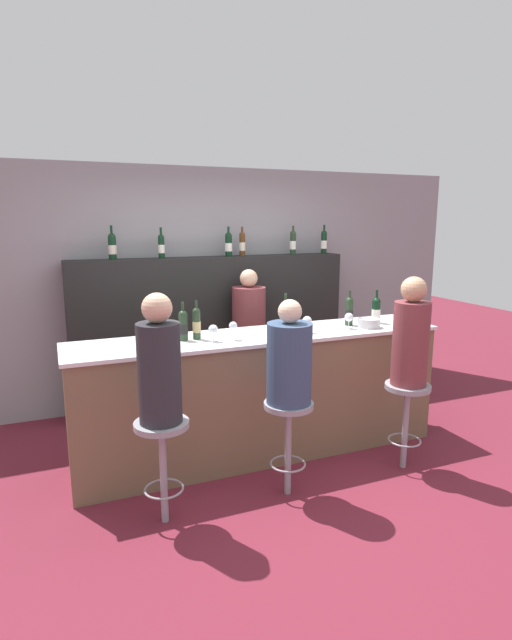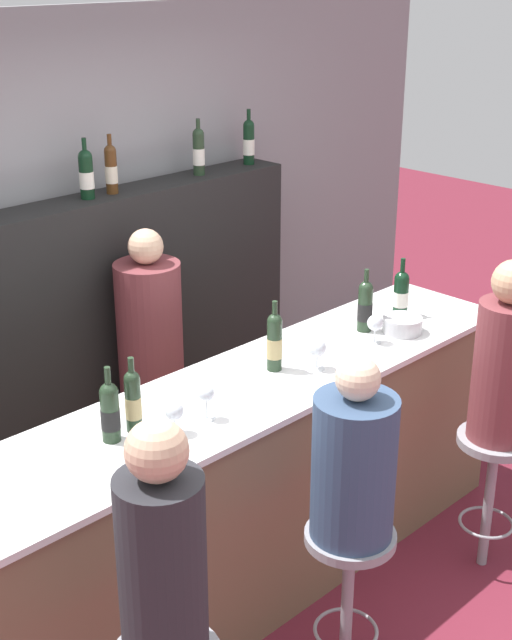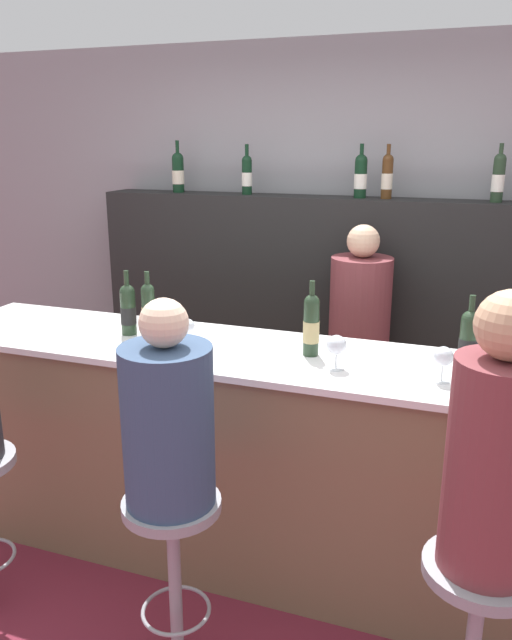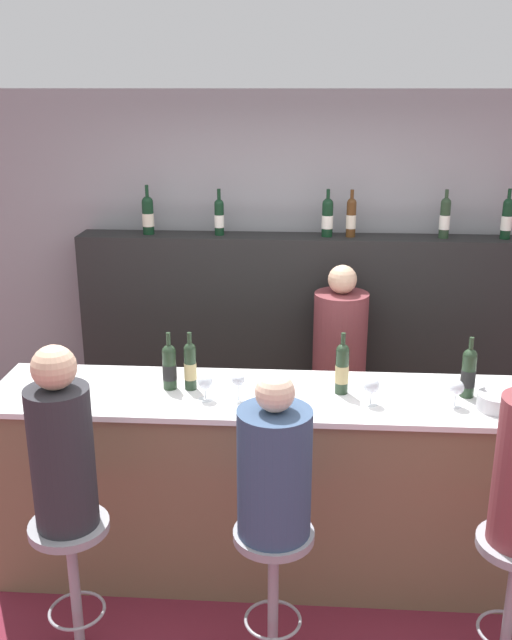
# 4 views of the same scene
# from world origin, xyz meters

# --- Properties ---
(ground_plane) EXTENTS (16.00, 16.00, 0.00)m
(ground_plane) POSITION_xyz_m (0.00, 0.00, 0.00)
(ground_plane) COLOR maroon
(wall_back) EXTENTS (6.40, 0.05, 2.60)m
(wall_back) POSITION_xyz_m (0.00, 1.89, 1.30)
(wall_back) COLOR gray
(wall_back) RESTS_ON ground_plane
(bar_counter) EXTENTS (3.22, 0.66, 1.08)m
(bar_counter) POSITION_xyz_m (0.00, 0.31, 0.54)
(bar_counter) COLOR brown
(bar_counter) RESTS_ON ground_plane
(back_bar_cabinet) EXTENTS (3.02, 0.28, 1.65)m
(back_bar_cabinet) POSITION_xyz_m (0.00, 1.66, 0.82)
(back_bar_cabinet) COLOR black
(back_bar_cabinet) RESTS_ON ground_plane
(wine_bottle_counter_0) EXTENTS (0.08, 0.08, 0.31)m
(wine_bottle_counter_0) POSITION_xyz_m (-0.66, 0.34, 1.21)
(wine_bottle_counter_0) COLOR #233823
(wine_bottle_counter_0) RESTS_ON bar_counter
(wine_bottle_counter_1) EXTENTS (0.07, 0.07, 0.32)m
(wine_bottle_counter_1) POSITION_xyz_m (-0.55, 0.34, 1.21)
(wine_bottle_counter_1) COLOR #233823
(wine_bottle_counter_1) RESTS_ON bar_counter
(wine_bottle_counter_2) EXTENTS (0.07, 0.07, 0.33)m
(wine_bottle_counter_2) POSITION_xyz_m (0.24, 0.34, 1.22)
(wine_bottle_counter_2) COLOR #233823
(wine_bottle_counter_2) RESTS_ON bar_counter
(wine_bottle_counter_3) EXTENTS (0.08, 0.08, 0.32)m
(wine_bottle_counter_3) POSITION_xyz_m (0.89, 0.34, 1.21)
(wine_bottle_counter_3) COLOR #233823
(wine_bottle_counter_3) RESTS_ON bar_counter
(wine_bottle_backbar_0) EXTENTS (0.08, 0.08, 0.34)m
(wine_bottle_backbar_0) POSITION_xyz_m (-1.03, 1.66, 1.78)
(wine_bottle_backbar_0) COLOR black
(wine_bottle_backbar_0) RESTS_ON back_bar_cabinet
(wine_bottle_backbar_1) EXTENTS (0.07, 0.07, 0.31)m
(wine_bottle_backbar_1) POSITION_xyz_m (-0.54, 1.66, 1.77)
(wine_bottle_backbar_1) COLOR black
(wine_bottle_backbar_1) RESTS_ON back_bar_cabinet
(wine_bottle_backbar_2) EXTENTS (0.08, 0.08, 0.32)m
(wine_bottle_backbar_2) POSITION_xyz_m (0.19, 1.66, 1.78)
(wine_bottle_backbar_2) COLOR black
(wine_bottle_backbar_2) RESTS_ON back_bar_cabinet
(wine_bottle_backbar_3) EXTENTS (0.07, 0.07, 0.32)m
(wine_bottle_backbar_3) POSITION_xyz_m (0.35, 1.66, 1.78)
(wine_bottle_backbar_3) COLOR #4C2D14
(wine_bottle_backbar_3) RESTS_ON back_bar_cabinet
(wine_bottle_backbar_4) EXTENTS (0.07, 0.07, 0.32)m
(wine_bottle_backbar_4) POSITION_xyz_m (0.97, 1.66, 1.78)
(wine_bottle_backbar_4) COLOR #233823
(wine_bottle_backbar_4) RESTS_ON back_bar_cabinet
(wine_bottle_backbar_5) EXTENTS (0.07, 0.07, 0.33)m
(wine_bottle_backbar_5) POSITION_xyz_m (1.37, 1.66, 1.78)
(wine_bottle_backbar_5) COLOR black
(wine_bottle_backbar_5) RESTS_ON back_bar_cabinet
(wine_glass_0) EXTENTS (0.08, 0.08, 0.14)m
(wine_glass_0) POSITION_xyz_m (-0.46, 0.21, 1.17)
(wine_glass_0) COLOR silver
(wine_glass_0) RESTS_ON bar_counter
(wine_glass_1) EXTENTS (0.07, 0.07, 0.15)m
(wine_glass_1) POSITION_xyz_m (-0.29, 0.21, 1.19)
(wine_glass_1) COLOR silver
(wine_glass_1) RESTS_ON bar_counter
(wine_glass_2) EXTENTS (0.08, 0.08, 0.15)m
(wine_glass_2) POSITION_xyz_m (0.39, 0.21, 1.18)
(wine_glass_2) COLOR silver
(wine_glass_2) RESTS_ON bar_counter
(wine_glass_3) EXTENTS (0.08, 0.08, 0.14)m
(wine_glass_3) POSITION_xyz_m (0.81, 0.21, 1.18)
(wine_glass_3) COLOR silver
(wine_glass_3) RESTS_ON bar_counter
(metal_bowl) EXTENTS (0.20, 0.20, 0.08)m
(metal_bowl) POSITION_xyz_m (1.01, 0.19, 1.12)
(metal_bowl) COLOR #B7B7BC
(metal_bowl) RESTS_ON bar_counter
(bar_stool_left) EXTENTS (0.37, 0.37, 0.73)m
(bar_stool_left) POSITION_xyz_m (-1.01, -0.39, 0.56)
(bar_stool_left) COLOR gray
(bar_stool_left) RESTS_ON ground_plane
(guest_seated_left) EXTENTS (0.28, 0.28, 0.86)m
(guest_seated_left) POSITION_xyz_m (-1.01, -0.39, 1.11)
(guest_seated_left) COLOR #28282D
(guest_seated_left) RESTS_ON bar_stool_left
(bar_stool_middle) EXTENTS (0.37, 0.37, 0.73)m
(bar_stool_middle) POSITION_xyz_m (-0.08, -0.39, 0.56)
(bar_stool_middle) COLOR gray
(bar_stool_middle) RESTS_ON ground_plane
(guest_seated_middle) EXTENTS (0.33, 0.33, 0.76)m
(guest_seated_middle) POSITION_xyz_m (-0.08, -0.39, 1.05)
(guest_seated_middle) COLOR #334766
(guest_seated_middle) RESTS_ON bar_stool_middle
(bartender) EXTENTS (0.35, 0.35, 1.53)m
(bartender) POSITION_xyz_m (0.28, 1.31, 0.70)
(bartender) COLOR brown
(bartender) RESTS_ON ground_plane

